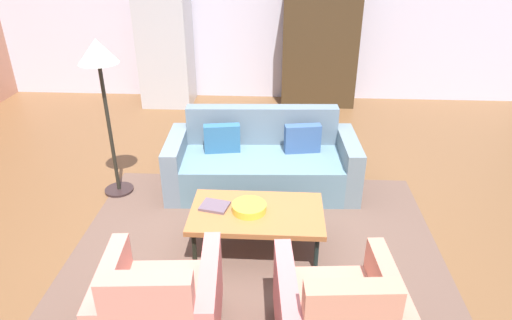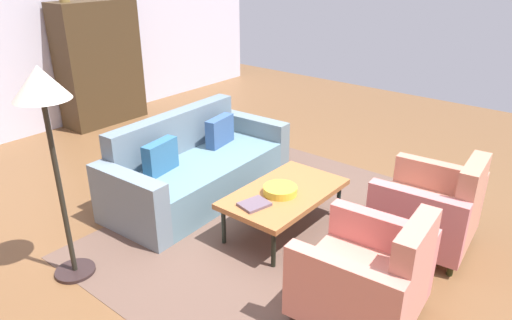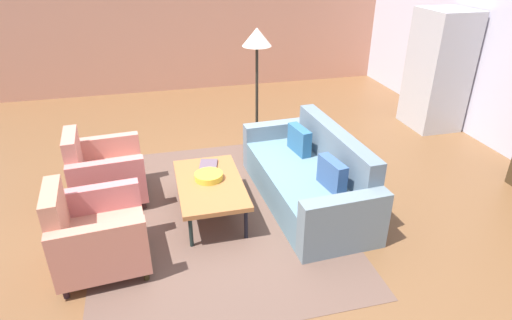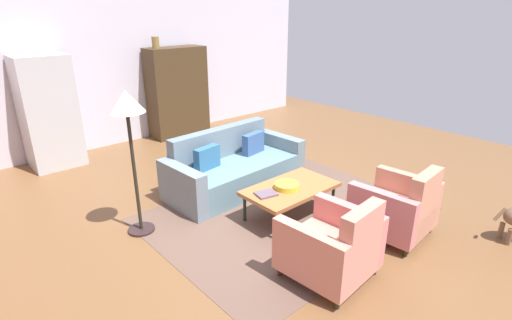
{
  "view_description": "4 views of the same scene",
  "coord_description": "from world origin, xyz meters",
  "px_view_note": "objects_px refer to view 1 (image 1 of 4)",
  "views": [
    {
      "loc": [
        0.37,
        -3.71,
        2.67
      ],
      "look_at": [
        0.15,
        0.16,
        0.67
      ],
      "focal_mm": 31.62,
      "sensor_mm": 36.0,
      "label": 1
    },
    {
      "loc": [
        -2.96,
        -2.55,
        2.42
      ],
      "look_at": [
        0.02,
        -0.13,
        0.72
      ],
      "focal_mm": 33.06,
      "sensor_mm": 36.0,
      "label": 2
    },
    {
      "loc": [
        4.21,
        -0.82,
        2.75
      ],
      "look_at": [
        0.14,
        0.2,
        0.59
      ],
      "focal_mm": 30.01,
      "sensor_mm": 36.0,
      "label": 3
    },
    {
      "loc": [
        -3.15,
        -3.42,
        2.55
      ],
      "look_at": [
        0.03,
        0.16,
        0.67
      ],
      "focal_mm": 27.54,
      "sensor_mm": 36.0,
      "label": 4
    }
  ],
  "objects_px": {
    "book_stack": "(215,206)",
    "floor_lamp": "(99,67)",
    "cabinet": "(319,51)",
    "refrigerator": "(166,49)",
    "couch": "(262,162)",
    "armchair_right": "(337,319)",
    "fruit_bowl": "(249,208)",
    "armchair_left": "(160,311)",
    "coffee_table": "(257,214)"
  },
  "relations": [
    {
      "from": "coffee_table",
      "to": "book_stack",
      "type": "height_order",
      "value": "book_stack"
    },
    {
      "from": "coffee_table",
      "to": "refrigerator",
      "type": "bearing_deg",
      "value": 113.64
    },
    {
      "from": "couch",
      "to": "fruit_bowl",
      "type": "xyz_separation_m",
      "value": [
        -0.06,
        -1.19,
        0.15
      ]
    },
    {
      "from": "couch",
      "to": "coffee_table",
      "type": "distance_m",
      "value": 1.19
    },
    {
      "from": "floor_lamp",
      "to": "armchair_left",
      "type": "bearing_deg",
      "value": -63.92
    },
    {
      "from": "book_stack",
      "to": "floor_lamp",
      "type": "height_order",
      "value": "floor_lamp"
    },
    {
      "from": "fruit_bowl",
      "to": "coffee_table",
      "type": "bearing_deg",
      "value": -0.0
    },
    {
      "from": "fruit_bowl",
      "to": "refrigerator",
      "type": "relative_size",
      "value": 0.17
    },
    {
      "from": "armchair_right",
      "to": "refrigerator",
      "type": "relative_size",
      "value": 0.48
    },
    {
      "from": "coffee_table",
      "to": "fruit_bowl",
      "type": "bearing_deg",
      "value": 180.0
    },
    {
      "from": "cabinet",
      "to": "refrigerator",
      "type": "xyz_separation_m",
      "value": [
        -2.51,
        -0.1,
        0.03
      ]
    },
    {
      "from": "armchair_left",
      "to": "book_stack",
      "type": "xyz_separation_m",
      "value": [
        0.21,
        1.21,
        0.08
      ]
    },
    {
      "from": "armchair_left",
      "to": "refrigerator",
      "type": "height_order",
      "value": "refrigerator"
    },
    {
      "from": "coffee_table",
      "to": "book_stack",
      "type": "xyz_separation_m",
      "value": [
        -0.39,
        0.04,
        0.05
      ]
    },
    {
      "from": "couch",
      "to": "book_stack",
      "type": "relative_size",
      "value": 7.56
    },
    {
      "from": "couch",
      "to": "floor_lamp",
      "type": "distance_m",
      "value": 2.01
    },
    {
      "from": "fruit_bowl",
      "to": "floor_lamp",
      "type": "distance_m",
      "value": 2.07
    },
    {
      "from": "floor_lamp",
      "to": "refrigerator",
      "type": "bearing_deg",
      "value": 91.58
    },
    {
      "from": "couch",
      "to": "armchair_left",
      "type": "xyz_separation_m",
      "value": [
        -0.59,
        -2.35,
        0.06
      ]
    },
    {
      "from": "couch",
      "to": "armchair_right",
      "type": "bearing_deg",
      "value": 101.63
    },
    {
      "from": "armchair_right",
      "to": "fruit_bowl",
      "type": "relative_size",
      "value": 2.85
    },
    {
      "from": "armchair_left",
      "to": "armchair_right",
      "type": "bearing_deg",
      "value": -4.51
    },
    {
      "from": "armchair_left",
      "to": "floor_lamp",
      "type": "height_order",
      "value": "floor_lamp"
    },
    {
      "from": "coffee_table",
      "to": "armchair_right",
      "type": "distance_m",
      "value": 1.31
    },
    {
      "from": "coffee_table",
      "to": "fruit_bowl",
      "type": "height_order",
      "value": "fruit_bowl"
    },
    {
      "from": "fruit_bowl",
      "to": "armchair_left",
      "type": "bearing_deg",
      "value": -114.31
    },
    {
      "from": "armchair_right",
      "to": "floor_lamp",
      "type": "relative_size",
      "value": 0.51
    },
    {
      "from": "armchair_right",
      "to": "book_stack",
      "type": "relative_size",
      "value": 3.1
    },
    {
      "from": "armchair_right",
      "to": "refrigerator",
      "type": "distance_m",
      "value": 5.6
    },
    {
      "from": "fruit_bowl",
      "to": "book_stack",
      "type": "height_order",
      "value": "fruit_bowl"
    },
    {
      "from": "refrigerator",
      "to": "floor_lamp",
      "type": "distance_m",
      "value": 3.01
    },
    {
      "from": "armchair_right",
      "to": "fruit_bowl",
      "type": "bearing_deg",
      "value": 115.22
    },
    {
      "from": "armchair_left",
      "to": "fruit_bowl",
      "type": "relative_size",
      "value": 2.85
    },
    {
      "from": "armchair_left",
      "to": "floor_lamp",
      "type": "relative_size",
      "value": 0.51
    },
    {
      "from": "couch",
      "to": "armchair_right",
      "type": "xyz_separation_m",
      "value": [
        0.61,
        -2.35,
        0.06
      ]
    },
    {
      "from": "armchair_left",
      "to": "armchair_right",
      "type": "relative_size",
      "value": 1.0
    },
    {
      "from": "cabinet",
      "to": "fruit_bowl",
      "type": "bearing_deg",
      "value": -102.24
    },
    {
      "from": "refrigerator",
      "to": "couch",
      "type": "bearing_deg",
      "value": -57.88
    },
    {
      "from": "coffee_table",
      "to": "fruit_bowl",
      "type": "relative_size",
      "value": 3.88
    },
    {
      "from": "book_stack",
      "to": "floor_lamp",
      "type": "relative_size",
      "value": 0.16
    },
    {
      "from": "coffee_table",
      "to": "armchair_left",
      "type": "relative_size",
      "value": 1.36
    },
    {
      "from": "floor_lamp",
      "to": "couch",
      "type": "bearing_deg",
      "value": 8.77
    },
    {
      "from": "armchair_right",
      "to": "book_stack",
      "type": "height_order",
      "value": "armchair_right"
    },
    {
      "from": "couch",
      "to": "book_stack",
      "type": "xyz_separation_m",
      "value": [
        -0.38,
        -1.14,
        0.13
      ]
    },
    {
      "from": "cabinet",
      "to": "floor_lamp",
      "type": "xyz_separation_m",
      "value": [
        -2.42,
        -3.06,
        0.54
      ]
    },
    {
      "from": "fruit_bowl",
      "to": "floor_lamp",
      "type": "xyz_separation_m",
      "value": [
        -1.56,
        0.94,
        1.0
      ]
    },
    {
      "from": "book_stack",
      "to": "refrigerator",
      "type": "xyz_separation_m",
      "value": [
        -1.32,
        3.85,
        0.5
      ]
    },
    {
      "from": "couch",
      "to": "armchair_right",
      "type": "relative_size",
      "value": 2.44
    },
    {
      "from": "armchair_right",
      "to": "fruit_bowl",
      "type": "height_order",
      "value": "armchair_right"
    },
    {
      "from": "refrigerator",
      "to": "coffee_table",
      "type": "bearing_deg",
      "value": -66.36
    }
  ]
}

